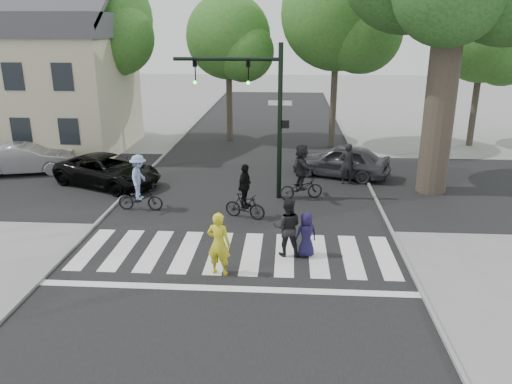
{
  "coord_description": "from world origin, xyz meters",
  "views": [
    {
      "loc": [
        1.55,
        -12.74,
        6.55
      ],
      "look_at": [
        0.5,
        3.0,
        1.3
      ],
      "focal_mm": 35.0,
      "sensor_mm": 36.0,
      "label": 1
    }
  ],
  "objects_px": {
    "car_suv": "(108,170)",
    "car_grey": "(341,161)",
    "pedestrian_woman": "(219,244)",
    "cyclist_left": "(140,187)",
    "pedestrian_adult": "(287,227)",
    "cyclist_mid": "(245,196)",
    "cyclist_right": "(301,175)",
    "traffic_signal": "(258,100)",
    "car_silver": "(25,159)",
    "pedestrian_child": "(306,235)"
  },
  "relations": [
    {
      "from": "pedestrian_adult",
      "to": "car_silver",
      "type": "height_order",
      "value": "pedestrian_adult"
    },
    {
      "from": "cyclist_mid",
      "to": "cyclist_right",
      "type": "xyz_separation_m",
      "value": [
        2.04,
        2.25,
        0.17
      ]
    },
    {
      "from": "pedestrian_adult",
      "to": "pedestrian_child",
      "type": "bearing_deg",
      "value": 176.58
    },
    {
      "from": "cyclist_mid",
      "to": "car_grey",
      "type": "xyz_separation_m",
      "value": [
        3.91,
        5.52,
        -0.08
      ]
    },
    {
      "from": "pedestrian_child",
      "to": "car_suv",
      "type": "xyz_separation_m",
      "value": [
        -8.3,
        6.47,
        -0.02
      ]
    },
    {
      "from": "car_silver",
      "to": "car_suv",
      "type": "bearing_deg",
      "value": -124.83
    },
    {
      "from": "pedestrian_child",
      "to": "cyclist_left",
      "type": "distance_m",
      "value": 7.02
    },
    {
      "from": "pedestrian_adult",
      "to": "car_silver",
      "type": "distance_m",
      "value": 14.59
    },
    {
      "from": "cyclist_left",
      "to": "cyclist_mid",
      "type": "bearing_deg",
      "value": -8.25
    },
    {
      "from": "traffic_signal",
      "to": "car_suv",
      "type": "height_order",
      "value": "traffic_signal"
    },
    {
      "from": "cyclist_right",
      "to": "traffic_signal",
      "type": "bearing_deg",
      "value": 178.87
    },
    {
      "from": "cyclist_right",
      "to": "cyclist_mid",
      "type": "bearing_deg",
      "value": -132.11
    },
    {
      "from": "pedestrian_child",
      "to": "cyclist_right",
      "type": "height_order",
      "value": "cyclist_right"
    },
    {
      "from": "cyclist_left",
      "to": "cyclist_right",
      "type": "distance_m",
      "value": 6.23
    },
    {
      "from": "car_suv",
      "to": "car_grey",
      "type": "relative_size",
      "value": 1.1
    },
    {
      "from": "car_suv",
      "to": "car_grey",
      "type": "xyz_separation_m",
      "value": [
        10.13,
        2.03,
        0.08
      ]
    },
    {
      "from": "pedestrian_woman",
      "to": "cyclist_right",
      "type": "height_order",
      "value": "cyclist_right"
    },
    {
      "from": "traffic_signal",
      "to": "cyclist_mid",
      "type": "distance_m",
      "value": 3.85
    },
    {
      "from": "cyclist_mid",
      "to": "car_suv",
      "type": "relative_size",
      "value": 0.42
    },
    {
      "from": "car_suv",
      "to": "car_grey",
      "type": "height_order",
      "value": "car_grey"
    },
    {
      "from": "pedestrian_adult",
      "to": "cyclist_mid",
      "type": "relative_size",
      "value": 0.89
    },
    {
      "from": "pedestrian_adult",
      "to": "cyclist_left",
      "type": "relative_size",
      "value": 0.84
    },
    {
      "from": "pedestrian_woman",
      "to": "car_suv",
      "type": "xyz_separation_m",
      "value": [
        -5.88,
        7.77,
        -0.24
      ]
    },
    {
      "from": "pedestrian_child",
      "to": "car_silver",
      "type": "height_order",
      "value": "car_silver"
    },
    {
      "from": "cyclist_right",
      "to": "car_silver",
      "type": "height_order",
      "value": "cyclist_right"
    },
    {
      "from": "traffic_signal",
      "to": "car_grey",
      "type": "height_order",
      "value": "traffic_signal"
    },
    {
      "from": "car_suv",
      "to": "car_silver",
      "type": "distance_m",
      "value": 4.74
    },
    {
      "from": "pedestrian_adult",
      "to": "cyclist_mid",
      "type": "xyz_separation_m",
      "value": [
        -1.52,
        2.94,
        -0.07
      ]
    },
    {
      "from": "pedestrian_woman",
      "to": "traffic_signal",
      "type": "bearing_deg",
      "value": -82.31
    },
    {
      "from": "cyclist_mid",
      "to": "car_suv",
      "type": "height_order",
      "value": "cyclist_mid"
    },
    {
      "from": "pedestrian_woman",
      "to": "cyclist_left",
      "type": "height_order",
      "value": "cyclist_left"
    },
    {
      "from": "traffic_signal",
      "to": "car_silver",
      "type": "xyz_separation_m",
      "value": [
        -11.01,
        2.76,
        -3.2
      ]
    },
    {
      "from": "cyclist_mid",
      "to": "cyclist_right",
      "type": "distance_m",
      "value": 3.04
    },
    {
      "from": "pedestrian_child",
      "to": "car_grey",
      "type": "xyz_separation_m",
      "value": [
        1.83,
        8.49,
        0.06
      ]
    },
    {
      "from": "car_suv",
      "to": "car_silver",
      "type": "bearing_deg",
      "value": 95.22
    },
    {
      "from": "pedestrian_adult",
      "to": "cyclist_right",
      "type": "xyz_separation_m",
      "value": [
        0.52,
        5.19,
        0.1
      ]
    },
    {
      "from": "pedestrian_child",
      "to": "cyclist_left",
      "type": "xyz_separation_m",
      "value": [
        -6.05,
        3.55,
        0.23
      ]
    },
    {
      "from": "pedestrian_child",
      "to": "pedestrian_adult",
      "type": "xyz_separation_m",
      "value": [
        -0.56,
        0.04,
        0.21
      ]
    },
    {
      "from": "car_grey",
      "to": "cyclist_right",
      "type": "bearing_deg",
      "value": -10.28
    },
    {
      "from": "pedestrian_adult",
      "to": "cyclist_left",
      "type": "height_order",
      "value": "cyclist_left"
    },
    {
      "from": "pedestrian_woman",
      "to": "car_grey",
      "type": "relative_size",
      "value": 0.42
    },
    {
      "from": "car_suv",
      "to": "car_grey",
      "type": "distance_m",
      "value": 10.33
    },
    {
      "from": "cyclist_mid",
      "to": "car_grey",
      "type": "distance_m",
      "value": 6.76
    },
    {
      "from": "car_silver",
      "to": "pedestrian_adult",
      "type": "bearing_deg",
      "value": -138.84
    },
    {
      "from": "cyclist_left",
      "to": "car_grey",
      "type": "distance_m",
      "value": 9.3
    },
    {
      "from": "cyclist_mid",
      "to": "pedestrian_adult",
      "type": "bearing_deg",
      "value": -62.65
    },
    {
      "from": "pedestrian_woman",
      "to": "cyclist_right",
      "type": "distance_m",
      "value": 6.95
    },
    {
      "from": "pedestrian_child",
      "to": "cyclist_right",
      "type": "relative_size",
      "value": 0.62
    },
    {
      "from": "car_suv",
      "to": "pedestrian_woman",
      "type": "bearing_deg",
      "value": -118.49
    },
    {
      "from": "cyclist_right",
      "to": "car_suv",
      "type": "height_order",
      "value": "cyclist_right"
    }
  ]
}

